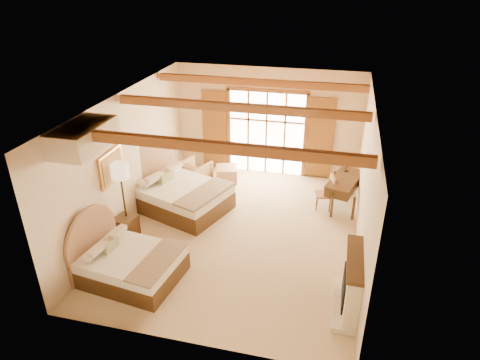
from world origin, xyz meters
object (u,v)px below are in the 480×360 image
(armchair, at_px, (195,172))
(desk, at_px, (344,191))
(bed_near, at_px, (124,261))
(nightstand, at_px, (126,228))
(bed_far, at_px, (176,193))

(armchair, relative_size, desk, 0.48)
(bed_near, xyz_separation_m, armchair, (0.00, 4.36, -0.03))
(bed_near, distance_m, nightstand, 1.44)
(bed_far, relative_size, armchair, 3.57)
(armchair, xyz_separation_m, desk, (4.23, -0.30, 0.07))
(bed_near, xyz_separation_m, nightstand, (-0.63, 1.29, -0.11))
(bed_near, relative_size, bed_far, 0.76)
(bed_near, relative_size, armchair, 2.71)
(bed_far, bearing_deg, desk, 35.49)
(bed_near, height_order, desk, bed_near)
(bed_far, relative_size, desk, 1.73)
(bed_near, xyz_separation_m, bed_far, (0.01, 2.86, 0.06))
(bed_near, distance_m, armchair, 4.36)
(desk, bearing_deg, bed_near, -119.86)
(nightstand, height_order, desk, desk)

